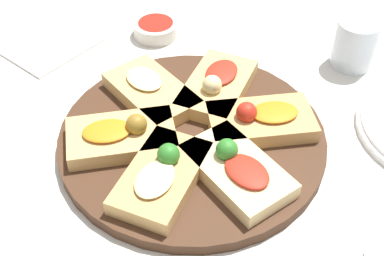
% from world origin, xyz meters
% --- Properties ---
extents(ground_plane, '(3.00, 3.00, 0.00)m').
position_xyz_m(ground_plane, '(0.00, 0.00, 0.00)').
color(ground_plane, silver).
extents(serving_board, '(0.36, 0.36, 0.02)m').
position_xyz_m(serving_board, '(0.00, 0.00, 0.01)').
color(serving_board, '#422819').
rests_on(serving_board, ground_plane).
extents(focaccia_slice_0, '(0.14, 0.16, 0.03)m').
position_xyz_m(focaccia_slice_0, '(-0.05, -0.08, 0.03)').
color(focaccia_slice_0, tan).
rests_on(focaccia_slice_0, serving_board).
extents(focaccia_slice_1, '(0.14, 0.16, 0.04)m').
position_xyz_m(focaccia_slice_1, '(0.05, -0.08, 0.03)').
color(focaccia_slice_1, tan).
rests_on(focaccia_slice_1, serving_board).
extents(focaccia_slice_2, '(0.15, 0.09, 0.04)m').
position_xyz_m(focaccia_slice_2, '(0.09, -0.01, 0.03)').
color(focaccia_slice_2, tan).
rests_on(focaccia_slice_2, serving_board).
extents(focaccia_slice_3, '(0.15, 0.16, 0.04)m').
position_xyz_m(focaccia_slice_3, '(0.05, 0.08, 0.03)').
color(focaccia_slice_3, '#E5C689').
rests_on(focaccia_slice_3, serving_board).
extents(focaccia_slice_4, '(0.13, 0.16, 0.04)m').
position_xyz_m(focaccia_slice_4, '(-0.04, 0.08, 0.03)').
color(focaccia_slice_4, tan).
rests_on(focaccia_slice_4, serving_board).
extents(focaccia_slice_5, '(0.15, 0.09, 0.04)m').
position_xyz_m(focaccia_slice_5, '(-0.09, 0.01, 0.03)').
color(focaccia_slice_5, tan).
rests_on(focaccia_slice_5, serving_board).
extents(water_glass, '(0.07, 0.07, 0.08)m').
position_xyz_m(water_glass, '(-0.25, 0.19, 0.04)').
color(water_glass, silver).
rests_on(water_glass, ground_plane).
extents(napkin_stack, '(0.17, 0.16, 0.01)m').
position_xyz_m(napkin_stack, '(-0.14, -0.30, 0.00)').
color(napkin_stack, white).
rests_on(napkin_stack, ground_plane).
extents(dipping_bowl, '(0.08, 0.08, 0.02)m').
position_xyz_m(dipping_bowl, '(-0.23, -0.14, 0.01)').
color(dipping_bowl, silver).
rests_on(dipping_bowl, ground_plane).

